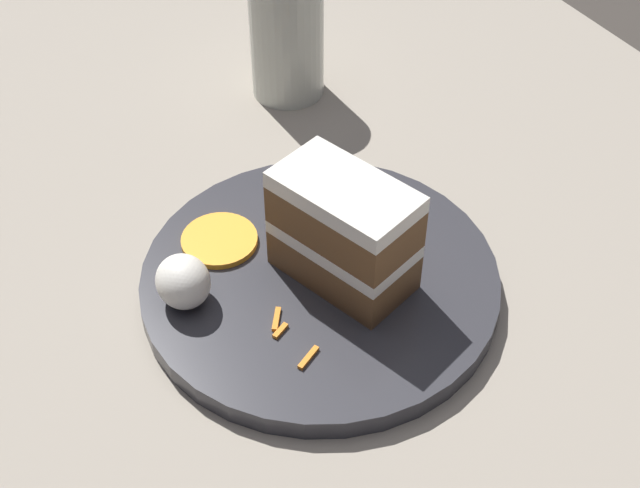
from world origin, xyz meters
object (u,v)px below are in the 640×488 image
(cream_dollop, at_px, (183,282))
(orange_garnish, at_px, (219,240))
(plate, at_px, (320,281))
(cake_slice, at_px, (344,232))
(drinking_glass, at_px, (287,45))

(cream_dollop, height_order, orange_garnish, cream_dollop)
(plate, height_order, cream_dollop, cream_dollop)
(cream_dollop, xyz_separation_m, orange_garnish, (-0.04, 0.05, -0.02))
(plate, height_order, orange_garnish, orange_garnish)
(orange_garnish, bearing_deg, plate, 37.46)
(cake_slice, bearing_deg, orange_garnish, -67.76)
(cake_slice, xyz_separation_m, cream_dollop, (-0.03, -0.12, -0.03))
(plate, relative_size, drinking_glass, 2.30)
(cake_slice, distance_m, orange_garnish, 0.11)
(orange_garnish, bearing_deg, cake_slice, 40.83)
(cream_dollop, relative_size, drinking_glass, 0.37)
(drinking_glass, bearing_deg, orange_garnish, -40.95)
(cake_slice, height_order, cream_dollop, cake_slice)
(cake_slice, relative_size, drinking_glass, 0.98)
(plate, xyz_separation_m, cream_dollop, (-0.03, -0.10, 0.03))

